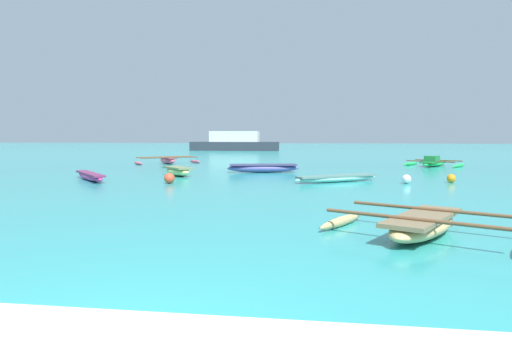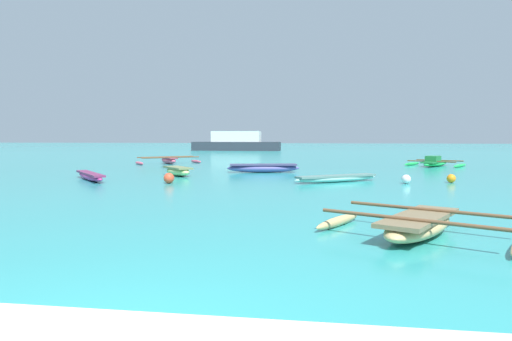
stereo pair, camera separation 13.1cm
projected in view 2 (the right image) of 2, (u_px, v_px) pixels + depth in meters
The scene contains 11 objects.
moored_boat_0 at pixel (263, 168), 23.84m from camera, with size 3.87×1.56×0.44m.
moored_boat_1 at pixel (90, 176), 19.71m from camera, with size 2.93×3.31×0.32m.
moored_boat_2 at pixel (435, 163), 28.76m from camera, with size 4.02×3.80×0.67m.
moored_boat_3 at pixel (169, 160), 31.37m from camera, with size 4.42×4.05×0.49m.
moored_boat_4 at pixel (336, 178), 18.87m from camera, with size 3.65×2.75×0.29m.
moored_boat_5 at pixel (419, 225), 8.61m from camera, with size 4.02×3.32×0.46m.
moored_boat_6 at pixel (178, 171), 21.80m from camera, with size 2.01×2.18×0.43m.
mooring_buoy_0 at pixel (169, 178), 18.28m from camera, with size 0.43×0.43×0.43m.
mooring_buoy_1 at pixel (451, 178), 18.54m from camera, with size 0.35×0.35×0.35m.
mooring_buoy_2 at pixel (406, 179), 18.14m from camera, with size 0.37×0.37×0.37m.
distant_ferry at pixel (236, 143), 60.04m from camera, with size 11.57×2.54×2.54m.
Camera 2 is at (2.05, -3.27, 1.89)m, focal length 32.00 mm.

